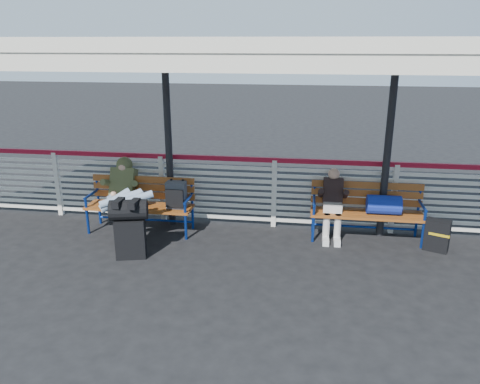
% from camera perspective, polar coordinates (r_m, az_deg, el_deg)
% --- Properties ---
extents(ground, '(60.00, 60.00, 0.00)m').
position_cam_1_polar(ground, '(6.59, 2.78, -10.32)').
color(ground, black).
rests_on(ground, ground).
extents(fence, '(12.08, 0.08, 1.24)m').
position_cam_1_polar(fence, '(8.09, 4.18, 0.19)').
color(fence, silver).
rests_on(fence, ground).
extents(canopy, '(12.60, 3.60, 3.16)m').
position_cam_1_polar(canopy, '(6.67, 3.96, 17.23)').
color(canopy, silver).
rests_on(canopy, ground).
extents(luggage_stack, '(0.60, 0.43, 0.91)m').
position_cam_1_polar(luggage_stack, '(7.16, -13.29, -4.09)').
color(luggage_stack, black).
rests_on(luggage_stack, ground).
extents(bench_left, '(1.80, 0.56, 0.92)m').
position_cam_1_polar(bench_left, '(8.03, -10.76, -0.73)').
color(bench_left, '#9A4E1D').
rests_on(bench_left, ground).
extents(bench_right, '(1.80, 0.56, 0.92)m').
position_cam_1_polar(bench_right, '(7.87, 16.00, -1.61)').
color(bench_right, '#9A4E1D').
rests_on(bench_right, ground).
extents(traveler_man, '(0.93, 1.64, 0.77)m').
position_cam_1_polar(traveler_man, '(7.80, -13.98, -0.41)').
color(traveler_man, '#8B9CBC').
rests_on(traveler_man, ground).
extents(companion_person, '(0.32, 0.66, 1.15)m').
position_cam_1_polar(companion_person, '(7.78, 11.23, -1.34)').
color(companion_person, beige).
rests_on(companion_person, ground).
extents(suitcase_side, '(0.41, 0.34, 0.50)m').
position_cam_1_polar(suitcase_side, '(7.88, 22.89, -4.90)').
color(suitcase_side, black).
rests_on(suitcase_side, ground).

